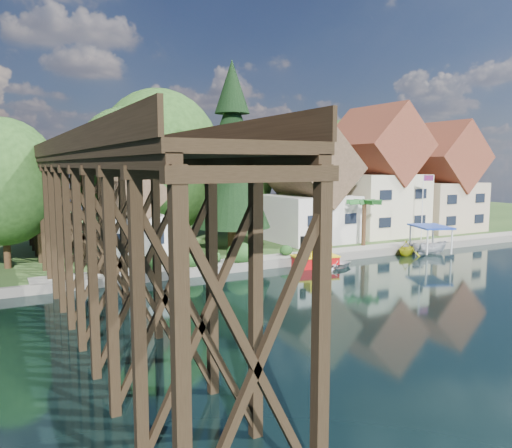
% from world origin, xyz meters
% --- Properties ---
extents(ground, '(140.00, 140.00, 0.00)m').
position_xyz_m(ground, '(0.00, 0.00, 0.00)').
color(ground, black).
rests_on(ground, ground).
extents(bank, '(140.00, 52.00, 0.50)m').
position_xyz_m(bank, '(0.00, 34.00, 0.25)').
color(bank, '#29491D').
rests_on(bank, ground).
extents(seawall, '(60.00, 0.40, 0.62)m').
position_xyz_m(seawall, '(4.00, 8.00, 0.31)').
color(seawall, slate).
rests_on(seawall, ground).
extents(promenade, '(50.00, 2.60, 0.06)m').
position_xyz_m(promenade, '(6.00, 9.30, 0.53)').
color(promenade, gray).
rests_on(promenade, bank).
extents(trestle_bridge, '(4.12, 44.18, 9.30)m').
position_xyz_m(trestle_bridge, '(-16.00, 5.17, 5.35)').
color(trestle_bridge, black).
rests_on(trestle_bridge, ground).
extents(house_left, '(7.64, 8.64, 11.02)m').
position_xyz_m(house_left, '(7.00, 16.00, 5.14)').
color(house_left, silver).
rests_on(house_left, bank).
extents(house_center, '(8.65, 9.18, 13.89)m').
position_xyz_m(house_center, '(16.00, 16.50, 6.42)').
color(house_center, beige).
rests_on(house_center, bank).
extents(house_right, '(8.15, 8.64, 12.45)m').
position_xyz_m(house_right, '(25.00, 16.00, 5.78)').
color(house_right, tan).
rests_on(house_right, bank).
extents(shed, '(5.09, 5.40, 7.85)m').
position_xyz_m(shed, '(-11.00, 14.50, 3.83)').
color(shed, silver).
rests_on(shed, bank).
extents(bg_trees, '(49.90, 13.30, 10.57)m').
position_xyz_m(bg_trees, '(1.00, 21.25, 7.29)').
color(bg_trees, '#382314').
rests_on(bg_trees, bank).
extents(shrubs, '(15.76, 2.47, 1.70)m').
position_xyz_m(shrubs, '(-4.60, 9.26, 1.23)').
color(shrubs, '#1D3F16').
rests_on(shrubs, bank).
extents(conifer, '(6.69, 6.69, 16.48)m').
position_xyz_m(conifer, '(-2.03, 14.52, 8.43)').
color(conifer, '#382314').
rests_on(conifer, bank).
extents(palm_tree, '(4.23, 4.23, 4.56)m').
position_xyz_m(palm_tree, '(9.57, 10.62, 4.48)').
color(palm_tree, '#382314').
rests_on(palm_tree, bank).
extents(flagpole, '(0.96, 0.47, 6.60)m').
position_xyz_m(flagpole, '(17.00, 10.48, 4.55)').
color(flagpole, white).
rests_on(flagpole, bank).
extents(tugboat, '(3.79, 2.51, 2.55)m').
position_xyz_m(tugboat, '(1.47, 6.73, 0.76)').
color(tugboat, '#B50C0E').
rests_on(tugboat, ground).
extents(boat_white_a, '(3.50, 2.51, 0.72)m').
position_xyz_m(boat_white_a, '(2.62, 5.88, 0.36)').
color(boat_white_a, silver).
rests_on(boat_white_a, ground).
extents(boat_canopy, '(3.99, 4.71, 2.57)m').
position_xyz_m(boat_canopy, '(13.99, 6.73, 1.10)').
color(boat_canopy, silver).
rests_on(boat_canopy, ground).
extents(boat_yellow, '(3.43, 3.22, 1.45)m').
position_xyz_m(boat_yellow, '(11.61, 7.18, 0.72)').
color(boat_yellow, '#CBCD16').
rests_on(boat_yellow, ground).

